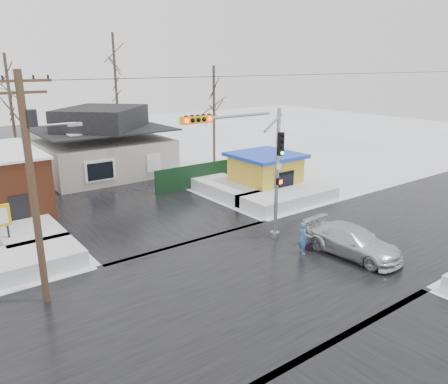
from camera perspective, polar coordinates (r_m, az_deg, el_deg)
ground at (r=19.86m, az=4.07°, el=-11.13°), size 120.00×120.00×0.00m
road_ns at (r=19.85m, az=4.07°, el=-11.10°), size 10.00×120.00×0.02m
road_ew at (r=19.85m, az=4.07°, el=-11.10°), size 120.00×10.00×0.02m
snowbank_nw at (r=22.23m, az=-27.13°, el=-8.74°), size 7.00×3.00×0.80m
snowbank_ne at (r=30.19m, az=8.43°, el=-0.63°), size 7.00×3.00×0.80m
snowbank_nside_w at (r=27.13m, az=-24.91°, el=-4.02°), size 3.00×8.00×0.80m
snowbank_nside_e at (r=32.56m, az=-0.29°, el=0.82°), size 3.00×8.00×0.80m
traffic_signal at (r=21.94m, az=4.10°, el=4.20°), size 6.05×0.68×7.00m
utility_pole at (r=17.63m, az=-23.65°, el=1.71°), size 3.15×0.44×9.00m
house at (r=38.35m, az=-15.42°, el=6.02°), size 10.40×8.40×5.76m
kiosk at (r=32.32m, az=5.40°, el=2.57°), size 4.60×4.60×2.88m
fence at (r=33.74m, az=-2.99°, el=2.23°), size 8.00×0.12×1.80m
tree_far_left at (r=40.00m, az=-26.43°, el=13.05°), size 3.00×3.00×10.00m
tree_far_mid at (r=44.85m, az=-14.15°, el=16.45°), size 3.00×3.00×12.00m
tree_far_right at (r=40.82m, az=-1.34°, el=13.62°), size 3.00×3.00×9.00m
pedestrian at (r=22.17m, az=10.26°, el=-5.97°), size 0.59×0.70×1.65m
car at (r=22.57m, az=16.45°, el=-6.26°), size 2.45×5.16×1.45m
shopping_bag at (r=22.85m, az=10.89°, el=-7.07°), size 0.29×0.15×0.35m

